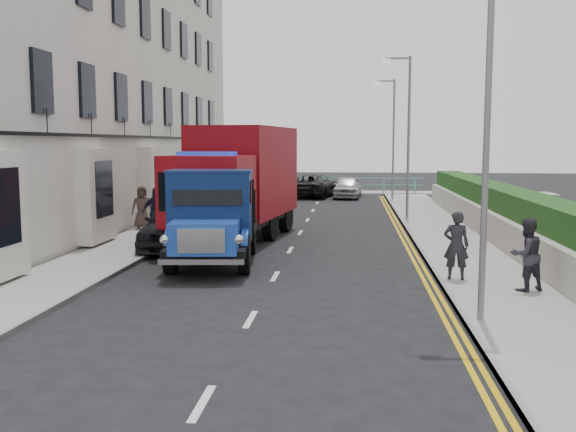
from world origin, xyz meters
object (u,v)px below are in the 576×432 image
object	(u,v)px
lamp_far	(391,132)
pedestrian_east_near	(456,245)
lamp_mid	(406,128)
parked_car_front	(178,224)
bedford_lorry	(211,223)
red_lorry	(238,180)
lamp_near	(481,107)

from	to	relation	value
lamp_far	pedestrian_east_near	bearing A→B (deg)	-89.43
lamp_mid	parked_car_front	bearing A→B (deg)	-134.26
lamp_far	bedford_lorry	xyz separation A→B (m)	(-6.03, -20.96, -2.80)
red_lorry	parked_car_front	bearing A→B (deg)	-123.33
lamp_mid	lamp_far	size ratio (longest dim) A/B	1.00
lamp_far	bedford_lorry	bearing A→B (deg)	-106.06
red_lorry	lamp_mid	bearing A→B (deg)	52.48
bedford_lorry	parked_car_front	distance (m)	3.47
lamp_near	bedford_lorry	world-z (taller)	lamp_near
lamp_mid	parked_car_front	size ratio (longest dim) A/B	1.52
lamp_mid	pedestrian_east_near	size ratio (longest dim) A/B	4.25
lamp_far	red_lorry	bearing A→B (deg)	-110.90
lamp_far	parked_car_front	size ratio (longest dim) A/B	1.52
lamp_mid	lamp_far	distance (m)	10.00
bedford_lorry	pedestrian_east_near	distance (m)	6.44
lamp_far	parked_car_front	xyz separation A→B (m)	(-7.78, -17.98, -3.21)
lamp_mid	pedestrian_east_near	distance (m)	12.82
pedestrian_east_near	lamp_near	bearing A→B (deg)	92.87
lamp_far	bedford_lorry	world-z (taller)	lamp_far
red_lorry	pedestrian_east_near	bearing A→B (deg)	-37.16
bedford_lorry	red_lorry	bearing A→B (deg)	85.55
red_lorry	bedford_lorry	bearing A→B (deg)	-80.90
red_lorry	pedestrian_east_near	world-z (taller)	red_lorry
lamp_far	pedestrian_east_near	world-z (taller)	lamp_far
lamp_mid	parked_car_front	world-z (taller)	lamp_mid
red_lorry	lamp_near	bearing A→B (deg)	-50.43
parked_car_front	pedestrian_east_near	size ratio (longest dim) A/B	2.80
lamp_mid	bedford_lorry	size ratio (longest dim) A/B	1.23
parked_car_front	pedestrian_east_near	distance (m)	9.17
lamp_near	bedford_lorry	xyz separation A→B (m)	(-6.03, 5.04, -2.80)
lamp_mid	red_lorry	xyz separation A→B (m)	(-6.15, -6.11, -1.91)
lamp_far	red_lorry	world-z (taller)	lamp_far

